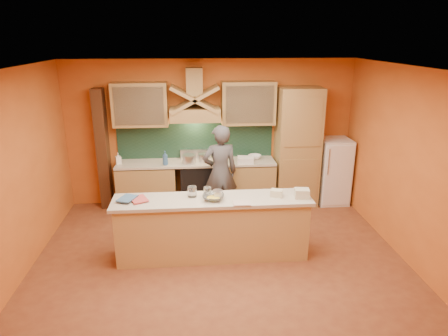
{
  "coord_description": "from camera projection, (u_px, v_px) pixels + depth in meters",
  "views": [
    {
      "loc": [
        -0.38,
        -5.06,
        3.2
      ],
      "look_at": [
        0.12,
        0.9,
        1.21
      ],
      "focal_mm": 32.0,
      "sensor_mm": 36.0,
      "label": 1
    }
  ],
  "objects": [
    {
      "name": "floor",
      "position": [
        221.0,
        266.0,
        5.83
      ],
      "size": [
        5.5,
        5.0,
        0.01
      ],
      "primitive_type": "cube",
      "color": "brown",
      "rests_on": "ground"
    },
    {
      "name": "ceiling",
      "position": [
        220.0,
        69.0,
        4.94
      ],
      "size": [
        5.5,
        5.0,
        0.01
      ],
      "primitive_type": "cube",
      "color": "white",
      "rests_on": "wall_back"
    },
    {
      "name": "wall_back",
      "position": [
        211.0,
        133.0,
        7.75
      ],
      "size": [
        5.5,
        0.02,
        2.8
      ],
      "primitive_type": "cube",
      "color": "#CA6627",
      "rests_on": "floor"
    },
    {
      "name": "wall_front",
      "position": [
        246.0,
        285.0,
        3.02
      ],
      "size": [
        5.5,
        0.02,
        2.8
      ],
      "primitive_type": "cube",
      "color": "#CA6627",
      "rests_on": "floor"
    },
    {
      "name": "wall_left",
      "position": [
        9.0,
        182.0,
        5.17
      ],
      "size": [
        0.02,
        5.0,
        2.8
      ],
      "primitive_type": "cube",
      "color": "#CA6627",
      "rests_on": "floor"
    },
    {
      "name": "wall_right",
      "position": [
        415.0,
        170.0,
        5.61
      ],
      "size": [
        0.02,
        5.0,
        2.8
      ],
      "primitive_type": "cube",
      "color": "#CA6627",
      "rests_on": "floor"
    },
    {
      "name": "base_cabinet_left",
      "position": [
        147.0,
        187.0,
        7.67
      ],
      "size": [
        1.1,
        0.6,
        0.86
      ],
      "primitive_type": "cube",
      "color": "#A6834C",
      "rests_on": "floor"
    },
    {
      "name": "base_cabinet_right",
      "position": [
        245.0,
        184.0,
        7.82
      ],
      "size": [
        1.1,
        0.6,
        0.86
      ],
      "primitive_type": "cube",
      "color": "#A6834C",
      "rests_on": "floor"
    },
    {
      "name": "counter_top",
      "position": [
        196.0,
        162.0,
        7.6
      ],
      "size": [
        3.0,
        0.62,
        0.04
      ],
      "primitive_type": "cube",
      "color": "#BEB4A1",
      "rests_on": "base_cabinet_left"
    },
    {
      "name": "stove",
      "position": [
        197.0,
        185.0,
        7.74
      ],
      "size": [
        0.6,
        0.58,
        0.9
      ],
      "primitive_type": "cube",
      "color": "black",
      "rests_on": "floor"
    },
    {
      "name": "backsplash",
      "position": [
        196.0,
        141.0,
        7.76
      ],
      "size": [
        3.0,
        0.03,
        0.7
      ],
      "primitive_type": "cube",
      "color": "#163224",
      "rests_on": "wall_back"
    },
    {
      "name": "range_hood",
      "position": [
        195.0,
        114.0,
        7.36
      ],
      "size": [
        0.92,
        0.5,
        0.24
      ],
      "primitive_type": "cube",
      "color": "#A6834C",
      "rests_on": "wall_back"
    },
    {
      "name": "hood_chimney",
      "position": [
        194.0,
        82.0,
        7.27
      ],
      "size": [
        0.3,
        0.3,
        0.5
      ],
      "primitive_type": "cube",
      "color": "#A6834C",
      "rests_on": "wall_back"
    },
    {
      "name": "upper_cabinet_left",
      "position": [
        140.0,
        105.0,
        7.29
      ],
      "size": [
        1.0,
        0.35,
        0.8
      ],
      "primitive_type": "cube",
      "color": "#A6834C",
      "rests_on": "wall_back"
    },
    {
      "name": "upper_cabinet_right",
      "position": [
        248.0,
        103.0,
        7.45
      ],
      "size": [
        1.0,
        0.35,
        0.8
      ],
      "primitive_type": "cube",
      "color": "#A6834C",
      "rests_on": "wall_back"
    },
    {
      "name": "pantry_column",
      "position": [
        297.0,
        147.0,
        7.68
      ],
      "size": [
        0.8,
        0.6,
        2.3
      ],
      "primitive_type": "cube",
      "color": "#A6834C",
      "rests_on": "floor"
    },
    {
      "name": "fridge",
      "position": [
        333.0,
        171.0,
        7.9
      ],
      "size": [
        0.58,
        0.6,
        1.3
      ],
      "primitive_type": "cube",
      "color": "white",
      "rests_on": "floor"
    },
    {
      "name": "trim_column_left",
      "position": [
        103.0,
        150.0,
        7.52
      ],
      "size": [
        0.2,
        0.3,
        2.3
      ],
      "primitive_type": "cube",
      "color": "#472816",
      "rests_on": "floor"
    },
    {
      "name": "island_body",
      "position": [
        213.0,
        230.0,
        5.96
      ],
      "size": [
        2.8,
        0.55,
        0.88
      ],
      "primitive_type": "cube",
      "color": "tan",
      "rests_on": "floor"
    },
    {
      "name": "island_top",
      "position": [
        212.0,
        200.0,
        5.81
      ],
      "size": [
        2.9,
        0.62,
        0.05
      ],
      "primitive_type": "cube",
      "color": "#BEB4A1",
      "rests_on": "island_body"
    },
    {
      "name": "person",
      "position": [
        220.0,
        173.0,
        7.13
      ],
      "size": [
        0.7,
        0.52,
        1.74
      ],
      "primitive_type": "imported",
      "rotation": [
        0.0,
        0.0,
        3.32
      ],
      "color": "#4C4C51",
      "rests_on": "floor"
    },
    {
      "name": "pot_large",
      "position": [
        189.0,
        160.0,
        7.47
      ],
      "size": [
        0.26,
        0.26,
        0.17
      ],
      "primitive_type": "cylinder",
      "rotation": [
        0.0,
        0.0,
        -0.05
      ],
      "color": "#BBBBC2",
      "rests_on": "stove"
    },
    {
      "name": "pot_small",
      "position": [
        204.0,
        159.0,
        7.58
      ],
      "size": [
        0.21,
        0.21,
        0.14
      ],
      "primitive_type": "cylinder",
      "rotation": [
        0.0,
        0.0,
        -0.05
      ],
      "color": "silver",
      "rests_on": "stove"
    },
    {
      "name": "soap_bottle_a",
      "position": [
        118.0,
        158.0,
        7.42
      ],
      "size": [
        0.13,
        0.13,
        0.21
      ],
      "primitive_type": "imported",
      "rotation": [
        0.0,
        0.0,
        0.42
      ],
      "color": "white",
      "rests_on": "counter_top"
    },
    {
      "name": "soap_bottle_b",
      "position": [
        165.0,
        158.0,
        7.35
      ],
      "size": [
        0.12,
        0.12,
        0.27
      ],
      "primitive_type": "imported",
      "rotation": [
        0.0,
        0.0,
        0.21
      ],
      "color": "#355D91",
      "rests_on": "counter_top"
    },
    {
      "name": "bowl_back",
      "position": [
        255.0,
        157.0,
        7.73
      ],
      "size": [
        0.27,
        0.27,
        0.08
      ],
      "primitive_type": "imported",
      "rotation": [
        0.0,
        0.0,
        0.05
      ],
      "color": "silver",
      "rests_on": "counter_top"
    },
    {
      "name": "dish_rack",
      "position": [
        246.0,
        160.0,
        7.51
      ],
      "size": [
        0.33,
        0.27,
        0.11
      ],
      "primitive_type": "cube",
      "rotation": [
        0.0,
        0.0,
        -0.12
      ],
      "color": "white",
      "rests_on": "counter_top"
    },
    {
      "name": "book_lower",
      "position": [
        131.0,
        201.0,
        5.68
      ],
      "size": [
        0.32,
        0.36,
        0.03
      ],
      "primitive_type": "imported",
      "rotation": [
        0.0,
        0.0,
        0.41
      ],
      "color": "#BD4643",
      "rests_on": "island_top"
    },
    {
      "name": "book_upper",
      "position": [
        121.0,
        198.0,
        5.75
      ],
      "size": [
        0.3,
        0.35,
        0.02
      ],
      "primitive_type": "imported",
      "rotation": [
        0.0,
        0.0,
        -0.39
      ],
      "color": "#3D6087",
      "rests_on": "island_top"
    },
    {
      "name": "jar_large",
      "position": [
        192.0,
        192.0,
        5.85
      ],
      "size": [
        0.14,
        0.14,
        0.16
      ],
      "primitive_type": "cylinder",
      "rotation": [
        0.0,
        0.0,
        -0.05
      ],
      "color": "white",
      "rests_on": "island_top"
    },
    {
      "name": "jar_small",
      "position": [
        207.0,
        192.0,
        5.85
      ],
      "size": [
        0.15,
        0.15,
        0.15
      ],
      "primitive_type": "cylinder",
      "rotation": [
        0.0,
        0.0,
        0.4
      ],
      "color": "silver",
      "rests_on": "island_top"
    },
    {
      "name": "kitchen_scale",
      "position": [
        218.0,
        195.0,
        5.82
      ],
      "size": [
        0.12,
        0.12,
        0.1
      ],
      "primitive_type": "cube",
      "rotation": [
        0.0,
        0.0,
        -0.03
      ],
      "color": "white",
      "rests_on": "island_top"
    },
    {
      "name": "mixing_bowl",
      "position": [
        213.0,
        197.0,
        5.75
      ],
      "size": [
        0.36,
        0.36,
        0.08
      ],
      "primitive_type": "imported",
      "rotation": [
        0.0,
        0.0,
        -0.19
      ],
      "color": "silver",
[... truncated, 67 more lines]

